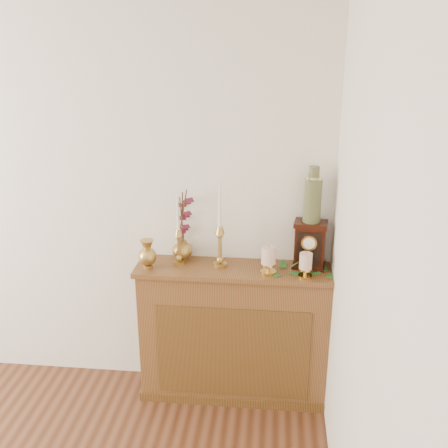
# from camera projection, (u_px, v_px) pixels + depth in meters

# --- Properties ---
(console_shelf) EXTENTS (1.24, 0.34, 0.93)m
(console_shelf) POSITION_uv_depth(u_px,v_px,m) (234.00, 336.00, 3.43)
(console_shelf) COLOR brown
(console_shelf) RESTS_ON ground
(candlestick_left) EXTENTS (0.08, 0.08, 0.47)m
(candlestick_left) POSITION_uv_depth(u_px,v_px,m) (179.00, 241.00, 3.26)
(candlestick_left) COLOR tan
(candlestick_left) RESTS_ON console_shelf
(candlestick_center) EXTENTS (0.09, 0.09, 0.54)m
(candlestick_center) POSITION_uv_depth(u_px,v_px,m) (220.00, 240.00, 3.22)
(candlestick_center) COLOR tan
(candlestick_center) RESTS_ON console_shelf
(bud_vase) EXTENTS (0.11, 0.11, 0.18)m
(bud_vase) POSITION_uv_depth(u_px,v_px,m) (147.00, 254.00, 3.22)
(bud_vase) COLOR tan
(bud_vase) RESTS_ON console_shelf
(ginger_jar) EXTENTS (0.19, 0.21, 0.48)m
(ginger_jar) POSITION_uv_depth(u_px,v_px,m) (184.00, 226.00, 3.34)
(ginger_jar) COLOR tan
(ginger_jar) RESTS_ON console_shelf
(pillar_candle_left) EXTENTS (0.10, 0.10, 0.19)m
(pillar_candle_left) POSITION_uv_depth(u_px,v_px,m) (268.00, 259.00, 3.14)
(pillar_candle_left) COLOR gold
(pillar_candle_left) RESTS_ON console_shelf
(pillar_candle_right) EXTENTS (0.09, 0.09, 0.17)m
(pillar_candle_right) POSITION_uv_depth(u_px,v_px,m) (306.00, 264.00, 3.10)
(pillar_candle_right) COLOR gold
(pillar_candle_right) RESTS_ON console_shelf
(ivy_garland) EXTENTS (0.50, 0.21, 0.09)m
(ivy_garland) POSITION_uv_depth(u_px,v_px,m) (312.00, 269.00, 3.20)
(ivy_garland) COLOR #2A6426
(ivy_garland) RESTS_ON console_shelf
(mantel_clock) EXTENTS (0.22, 0.17, 0.30)m
(mantel_clock) POSITION_uv_depth(u_px,v_px,m) (310.00, 245.00, 3.22)
(mantel_clock) COLOR black
(mantel_clock) RESTS_ON console_shelf
(ceramic_vase) EXTENTS (0.11, 0.11, 0.34)m
(ceramic_vase) POSITION_uv_depth(u_px,v_px,m) (313.00, 197.00, 3.12)
(ceramic_vase) COLOR #1B362B
(ceramic_vase) RESTS_ON mantel_clock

